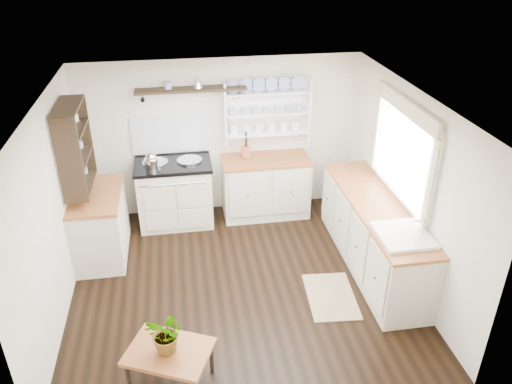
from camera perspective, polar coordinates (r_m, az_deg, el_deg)
The scene contains 19 objects.
floor at distance 6.23m, azimuth -1.80°, elevation -10.22°, with size 4.00×3.80×0.01m, color black.
wall_back at distance 7.30m, azimuth -3.96°, elevation 6.25°, with size 4.00×0.02×2.30m, color beige.
wall_right at distance 6.13m, azimuth 16.88°, elevation 0.58°, with size 0.02×3.80×2.30m, color beige.
wall_left at distance 5.73m, azimuth -22.25°, elevation -2.44°, with size 0.02×3.80×2.30m, color beige.
ceiling at distance 5.13m, azimuth -2.19°, elevation 10.38°, with size 4.00×3.80×0.01m, color white.
window at distance 6.06m, azimuth 16.40°, elevation 4.68°, with size 0.08×1.55×1.22m.
aga_cooker at distance 7.25m, azimuth -9.23°, elevation -0.01°, with size 1.07×0.74×0.98m.
back_cabinets at distance 7.39m, azimuth 1.08°, elevation 0.72°, with size 1.27×0.63×0.90m.
right_cabinets at distance 6.43m, azimuth 13.25°, elevation -4.66°, with size 0.62×2.43×0.90m.
belfast_sink at distance 5.68m, azimuth 16.34°, elevation -5.77°, with size 0.55×0.60×0.45m.
left_cabinets at distance 6.77m, azimuth -17.37°, elevation -3.47°, with size 0.62×1.13×0.90m.
plate_rack at distance 7.20m, azimuth 1.18°, elevation 9.47°, with size 1.20×0.22×0.90m.
high_shelf at distance 6.91m, azimuth -7.43°, elevation 11.49°, with size 1.50×0.29×0.16m.
left_shelving at distance 6.32m, azimuth -20.02°, elevation 4.91°, with size 0.28×0.80×1.05m, color black.
kettle at distance 6.91m, azimuth -11.89°, elevation 3.47°, with size 0.19×0.19×0.24m, color silver, non-canonical shape.
utensil_crock at distance 7.19m, azimuth -1.20°, elevation 4.59°, with size 0.14×0.14×0.16m, color #A7533D.
center_table at distance 4.92m, azimuth -9.88°, elevation -17.77°, with size 0.91×0.81×0.41m.
potted_plant at distance 4.75m, azimuth -10.13°, elevation -15.70°, with size 0.36×0.31×0.40m, color #3F7233.
floor_rug at distance 6.06m, azimuth 8.55°, elevation -11.70°, with size 0.55×0.85×0.02m, color #7D6348.
Camera 1 is at (-0.60, -4.84, 3.87)m, focal length 35.00 mm.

